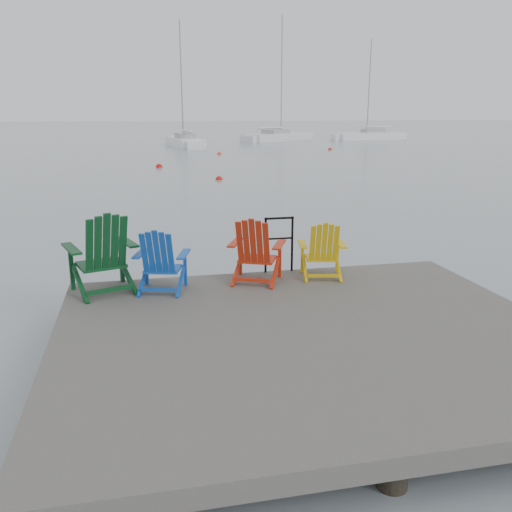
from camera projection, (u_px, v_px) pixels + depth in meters
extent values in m
plane|color=gray|center=(310.00, 368.00, 6.56)|extent=(400.00, 400.00, 0.00)
cube|color=#2E2C29|center=(310.00, 338.00, 6.46)|extent=(6.00, 5.00, 0.20)
cylinder|color=black|center=(93.00, 339.00, 8.16)|extent=(0.26, 0.26, 1.20)
cylinder|color=black|center=(267.00, 324.00, 8.72)|extent=(0.26, 0.26, 1.20)
cylinder|color=black|center=(420.00, 311.00, 9.28)|extent=(0.26, 0.26, 1.20)
cylinder|color=black|center=(266.00, 245.00, 8.64)|extent=(0.04, 0.04, 0.90)
cylinder|color=black|center=(292.00, 244.00, 8.73)|extent=(0.04, 0.04, 0.90)
cylinder|color=black|center=(279.00, 218.00, 8.57)|extent=(0.48, 0.04, 0.04)
cylinder|color=black|center=(279.00, 238.00, 8.66)|extent=(0.44, 0.03, 0.03)
cube|color=#0B3C1A|center=(101.00, 265.00, 7.80)|extent=(0.76, 0.72, 0.05)
cube|color=#0B3C1A|center=(72.00, 268.00, 7.83)|extent=(0.07, 0.07, 0.65)
cube|color=#0B3C1A|center=(121.00, 261.00, 8.19)|extent=(0.07, 0.07, 0.65)
cube|color=#0B3C1A|center=(71.00, 249.00, 7.51)|extent=(0.35, 0.72, 0.03)
cube|color=#0B3C1A|center=(127.00, 242.00, 7.90)|extent=(0.35, 0.72, 0.03)
cube|color=#0B3C1A|center=(106.00, 244.00, 7.39)|extent=(0.64, 0.46, 0.80)
cube|color=#1047AD|center=(163.00, 269.00, 7.86)|extent=(0.59, 0.55, 0.04)
cube|color=#1047AD|center=(146.00, 268.00, 8.06)|extent=(0.06, 0.06, 0.52)
cube|color=#1047AD|center=(185.00, 268.00, 8.03)|extent=(0.06, 0.06, 0.52)
cube|color=#1047AD|center=(140.00, 253.00, 7.80)|extent=(0.26, 0.58, 0.03)
cube|color=#1047AD|center=(184.00, 254.00, 7.77)|extent=(0.26, 0.58, 0.03)
cube|color=#1047AD|center=(157.00, 253.00, 7.49)|extent=(0.50, 0.35, 0.64)
cube|color=#B8250D|center=(257.00, 259.00, 8.30)|extent=(0.68, 0.65, 0.04)
cube|color=#B8250D|center=(240.00, 258.00, 8.56)|extent=(0.07, 0.07, 0.56)
cube|color=#B8250D|center=(280.00, 260.00, 8.43)|extent=(0.07, 0.07, 0.56)
cube|color=#B8250D|center=(235.00, 242.00, 8.28)|extent=(0.36, 0.61, 0.03)
cube|color=#B8250D|center=(279.00, 245.00, 8.15)|extent=(0.36, 0.61, 0.03)
cube|color=#B8250D|center=(253.00, 243.00, 7.90)|extent=(0.55, 0.44, 0.69)
cube|color=gold|center=(321.00, 258.00, 8.52)|extent=(0.55, 0.51, 0.04)
cube|color=gold|center=(302.00, 257.00, 8.70)|extent=(0.05, 0.05, 0.50)
cube|color=gold|center=(337.00, 257.00, 8.70)|extent=(0.05, 0.05, 0.50)
cube|color=gold|center=(302.00, 244.00, 8.44)|extent=(0.22, 0.56, 0.02)
cube|color=gold|center=(341.00, 244.00, 8.45)|extent=(0.22, 0.56, 0.02)
cube|color=gold|center=(324.00, 243.00, 8.16)|extent=(0.48, 0.32, 0.61)
cube|color=white|center=(184.00, 144.00, 49.12)|extent=(3.05, 8.21, 1.10)
cube|color=#9E9EA3|center=(185.00, 136.00, 48.57)|extent=(1.74, 2.57, 0.55)
cylinder|color=gray|center=(181.00, 80.00, 48.06)|extent=(0.12, 0.12, 10.02)
cube|color=white|center=(278.00, 138.00, 59.67)|extent=(9.17, 8.08, 1.10)
cube|color=#9E9EA3|center=(276.00, 132.00, 59.12)|extent=(3.38, 3.21, 0.55)
cylinder|color=gray|center=(282.00, 75.00, 58.34)|extent=(0.12, 0.12, 12.16)
cube|color=white|center=(370.00, 137.00, 62.10)|extent=(8.29, 3.25, 1.10)
cube|color=#9E9EA3|center=(373.00, 131.00, 62.06)|extent=(2.61, 1.81, 0.55)
cylinder|color=gray|center=(369.00, 86.00, 60.53)|extent=(0.12, 0.12, 10.09)
sphere|color=red|center=(219.00, 180.00, 25.07)|extent=(0.33, 0.33, 0.33)
sphere|color=#BE0E0B|center=(159.00, 167.00, 30.70)|extent=(0.40, 0.40, 0.40)
sphere|color=red|center=(330.00, 150.00, 45.19)|extent=(0.36, 0.36, 0.36)
sphere|color=#F73B0E|center=(219.00, 154.00, 40.29)|extent=(0.36, 0.36, 0.36)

